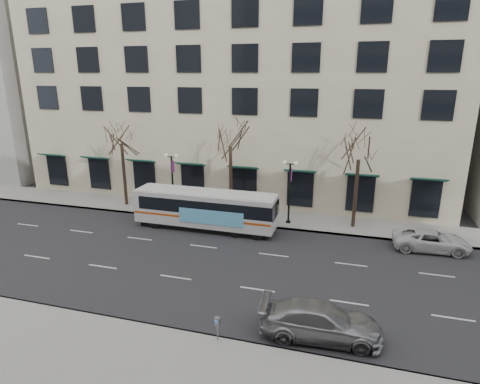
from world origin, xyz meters
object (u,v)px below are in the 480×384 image
(tree_far_mid, at_px, (230,135))
(lamp_post_left, at_px, (173,180))
(pay_station, at_px, (217,324))
(lamp_post_right, at_px, (290,189))
(tree_far_right, at_px, (360,147))
(silver_car, at_px, (321,321))
(city_bus, at_px, (206,209))
(tree_far_left, at_px, (121,133))
(white_pickup, at_px, (431,240))

(tree_far_mid, height_order, lamp_post_left, tree_far_mid)
(lamp_post_left, relative_size, pay_station, 4.49)
(lamp_post_left, distance_m, lamp_post_right, 10.00)
(tree_far_mid, relative_size, pay_station, 7.36)
(tree_far_right, height_order, silver_car, tree_far_right)
(lamp_post_left, xyz_separation_m, city_bus, (3.99, -2.63, -1.30))
(tree_far_left, relative_size, white_pickup, 1.66)
(lamp_post_left, height_order, lamp_post_right, same)
(tree_far_right, xyz_separation_m, silver_car, (-1.24, -14.37, -5.62))
(tree_far_left, height_order, silver_car, tree_far_left)
(tree_far_left, relative_size, tree_far_mid, 0.98)
(tree_far_right, height_order, lamp_post_right, tree_far_right)
(lamp_post_left, distance_m, city_bus, 4.95)
(city_bus, distance_m, pay_station, 13.96)
(tree_far_mid, height_order, city_bus, tree_far_mid)
(city_bus, relative_size, white_pickup, 2.20)
(tree_far_left, distance_m, lamp_post_right, 15.48)
(pay_station, bearing_deg, tree_far_left, 148.86)
(silver_car, bearing_deg, lamp_post_right, 11.21)
(white_pickup, bearing_deg, city_bus, 88.85)
(tree_far_right, distance_m, city_bus, 12.43)
(tree_far_mid, height_order, pay_station, tree_far_mid)
(tree_far_right, relative_size, pay_station, 6.94)
(tree_far_left, bearing_deg, lamp_post_left, -6.83)
(city_bus, bearing_deg, tree_far_mid, 73.19)
(city_bus, bearing_deg, pay_station, -66.84)
(tree_far_right, bearing_deg, silver_car, -94.94)
(lamp_post_right, bearing_deg, white_pickup, -11.69)
(tree_far_right, height_order, white_pickup, tree_far_right)
(tree_far_right, distance_m, pay_station, 17.90)
(lamp_post_right, bearing_deg, tree_far_right, 6.85)
(silver_car, xyz_separation_m, pay_station, (-4.38, -1.73, 0.18))
(silver_car, bearing_deg, tree_far_mid, 27.34)
(city_bus, height_order, pay_station, city_bus)
(pay_station, bearing_deg, silver_car, 38.67)
(tree_far_right, bearing_deg, lamp_post_left, -177.71)
(city_bus, xyz_separation_m, silver_car, (9.76, -11.14, -0.83))
(pay_station, bearing_deg, lamp_post_left, 138.25)
(tree_far_left, bearing_deg, silver_car, -37.46)
(tree_far_right, distance_m, lamp_post_left, 15.40)
(lamp_post_right, bearing_deg, silver_car, -74.77)
(tree_far_right, relative_size, silver_car, 1.45)
(tree_far_left, distance_m, lamp_post_left, 6.29)
(tree_far_mid, distance_m, white_pickup, 16.63)
(silver_car, bearing_deg, tree_far_left, 48.53)
(tree_far_mid, relative_size, city_bus, 0.77)
(silver_car, distance_m, pay_station, 4.71)
(lamp_post_right, height_order, silver_car, lamp_post_right)
(tree_far_left, distance_m, white_pickup, 26.03)
(city_bus, xyz_separation_m, pay_station, (5.38, -12.87, -0.65))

